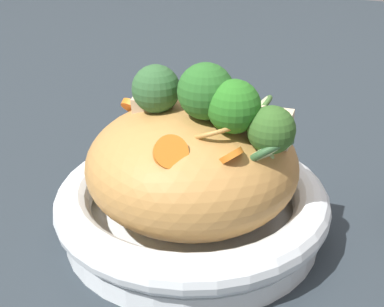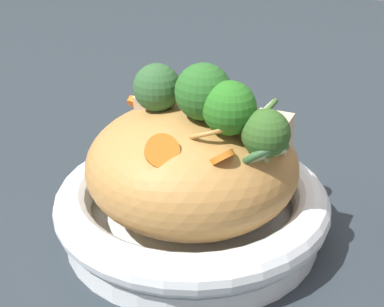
% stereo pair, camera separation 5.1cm
% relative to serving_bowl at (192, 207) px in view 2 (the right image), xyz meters
% --- Properties ---
extents(ground_plane, '(3.00, 3.00, 0.00)m').
position_rel_serving_bowl_xyz_m(ground_plane, '(0.00, 0.00, -0.03)').
color(ground_plane, '#283037').
extents(serving_bowl, '(0.28, 0.28, 0.06)m').
position_rel_serving_bowl_xyz_m(serving_bowl, '(0.00, 0.00, 0.00)').
color(serving_bowl, white).
rests_on(serving_bowl, ground_plane).
extents(noodle_heap, '(0.21, 0.21, 0.12)m').
position_rel_serving_bowl_xyz_m(noodle_heap, '(0.00, 0.00, 0.05)').
color(noodle_heap, '#B37F41').
rests_on(noodle_heap, serving_bowl).
extents(broccoli_florets, '(0.07, 0.17, 0.08)m').
position_rel_serving_bowl_xyz_m(broccoli_florets, '(0.01, 0.03, 0.12)').
color(broccoli_florets, '#A3BE79').
rests_on(broccoli_florets, serving_bowl).
extents(carrot_coins, '(0.16, 0.16, 0.03)m').
position_rel_serving_bowl_xyz_m(carrot_coins, '(0.02, -0.00, 0.09)').
color(carrot_coins, orange).
rests_on(carrot_coins, serving_bowl).
extents(zucchini_slices, '(0.14, 0.14, 0.05)m').
position_rel_serving_bowl_xyz_m(zucchini_slices, '(-0.02, 0.04, 0.10)').
color(zucchini_slices, beige).
rests_on(zucchini_slices, serving_bowl).
extents(chicken_chunks, '(0.05, 0.15, 0.04)m').
position_rel_serving_bowl_xyz_m(chicken_chunks, '(-0.01, 0.03, 0.10)').
color(chicken_chunks, beige).
rests_on(chicken_chunks, serving_bowl).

